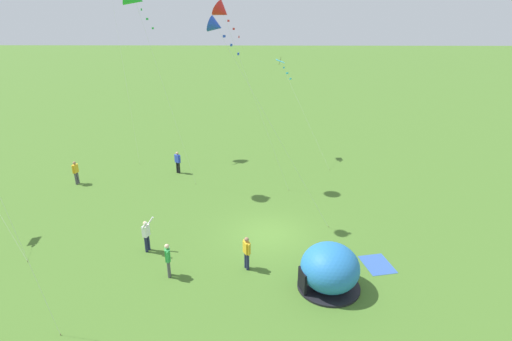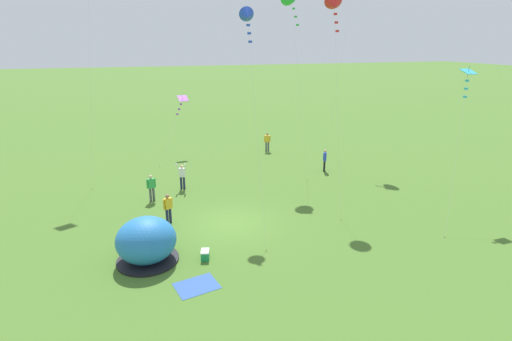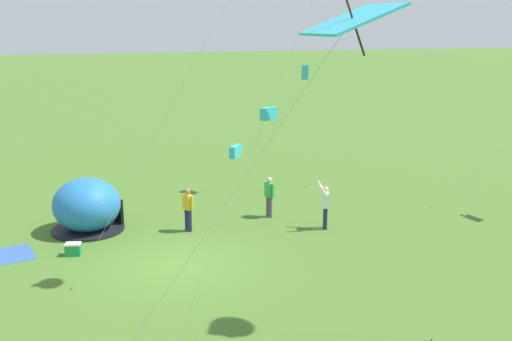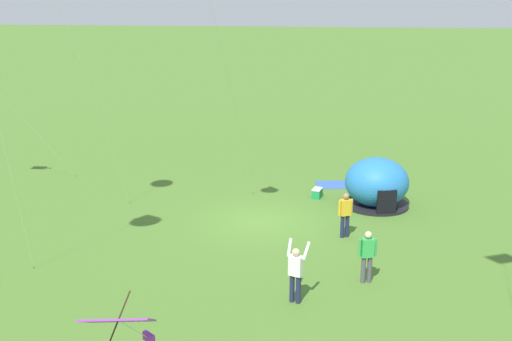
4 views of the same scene
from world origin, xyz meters
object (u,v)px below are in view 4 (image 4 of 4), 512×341
object	(u,v)px
cooler_box	(317,193)
person_flying_kite	(296,271)
person_with_toddler	(345,213)
kite_purple	(134,329)
person_far_back	(367,254)
popup_tent	(377,183)

from	to	relation	value
cooler_box	person_flying_kite	bearing A→B (deg)	88.32
cooler_box	person_with_toddler	world-z (taller)	person_with_toddler
kite_purple	person_far_back	bearing A→B (deg)	-108.04
person_with_toddler	kite_purple	world-z (taller)	kite_purple
kite_purple	person_with_toddler	bearing A→B (deg)	-101.32
popup_tent	kite_purple	xyz separation A→B (m)	(4.27, 18.29, 3.63)
person_with_toddler	popup_tent	bearing A→B (deg)	-109.94
person_flying_kite	kite_purple	world-z (taller)	kite_purple
person_flying_kite	person_far_back	bearing A→B (deg)	-143.35
cooler_box	kite_purple	xyz separation A→B (m)	(1.73, 18.96, 4.41)
person_flying_kite	cooler_box	bearing A→B (deg)	-91.68
cooler_box	person_flying_kite	world-z (taller)	person_flying_kite
person_flying_kite	person_far_back	xyz separation A→B (m)	(-2.12, -1.58, -0.03)
person_far_back	person_with_toddler	distance (m)	3.66
cooler_box	person_with_toddler	bearing A→B (deg)	105.12
person_flying_kite	kite_purple	size ratio (longest dim) A/B	0.36
person_flying_kite	person_with_toddler	distance (m)	5.39
popup_tent	person_with_toddler	bearing A→B (deg)	70.06
popup_tent	person_flying_kite	xyz separation A→B (m)	(2.81, 8.90, 0.00)
popup_tent	person_far_back	xyz separation A→B (m)	(0.69, 7.32, -0.03)
cooler_box	kite_purple	distance (m)	19.54
person_far_back	popup_tent	bearing A→B (deg)	-95.41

